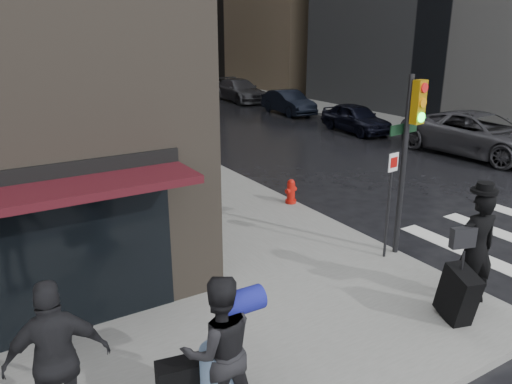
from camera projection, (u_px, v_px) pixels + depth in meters
ground at (378, 313)px, 8.77m from camera, size 140.00×140.00×0.00m
sidewalk_left at (61, 107)px, 30.57m from camera, size 4.00×50.00×0.15m
sidewalk_right at (249, 93)px, 37.28m from camera, size 3.00×50.00×0.15m
man_overcoat at (472, 256)px, 8.45m from camera, size 1.43×1.05×2.25m
man_jeans at (218, 349)px, 5.98m from camera, size 1.35×0.93×1.92m
man_greycoat at (57, 360)px, 5.72m from camera, size 1.24×0.68×2.01m
traffic_light at (408, 143)px, 9.97m from camera, size 0.94×0.48×3.77m
fire_hydrant at (291, 192)px, 13.71m from camera, size 0.39×0.30×0.68m
parked_car_0 at (479, 134)px, 19.25m from camera, size 3.11×6.13×1.66m
parked_car_1 at (356, 118)px, 23.62m from camera, size 1.87×4.05×1.34m
parked_car_2 at (288, 102)px, 28.54m from camera, size 1.68×4.14×1.34m
parked_car_3 at (240, 90)px, 33.40m from camera, size 2.23×5.08×1.45m
parked_car_4 at (201, 82)px, 38.17m from camera, size 2.01×4.45×1.48m
parked_car_5 at (176, 76)px, 43.22m from camera, size 1.68×4.16×1.34m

